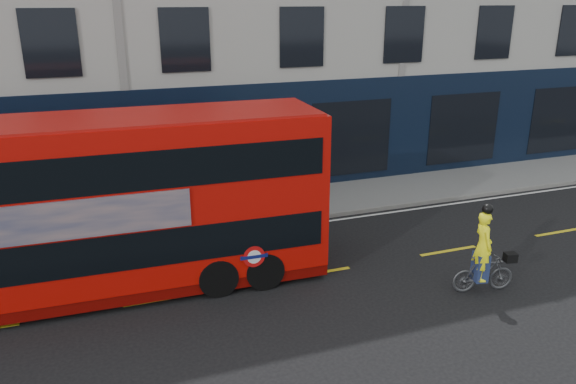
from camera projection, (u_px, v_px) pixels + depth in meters
name	position (u px, v px, depth m)	size (l,w,h in m)	color
ground	(172.00, 333.00, 11.99)	(120.00, 120.00, 0.00)	black
pavement	(140.00, 222.00, 17.75)	(60.00, 3.00, 0.12)	slate
kerb	(146.00, 240.00, 16.41)	(60.00, 0.12, 0.13)	slate
road_edge_line	(147.00, 246.00, 16.16)	(58.00, 0.10, 0.01)	silver
lane_dashes	(162.00, 299.00, 13.32)	(58.00, 0.12, 0.01)	gold
bus	(102.00, 206.00, 13.05)	(10.66, 2.71, 4.27)	red
cyclist	(483.00, 262.00, 13.46)	(1.60, 0.73, 2.28)	#4E5054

